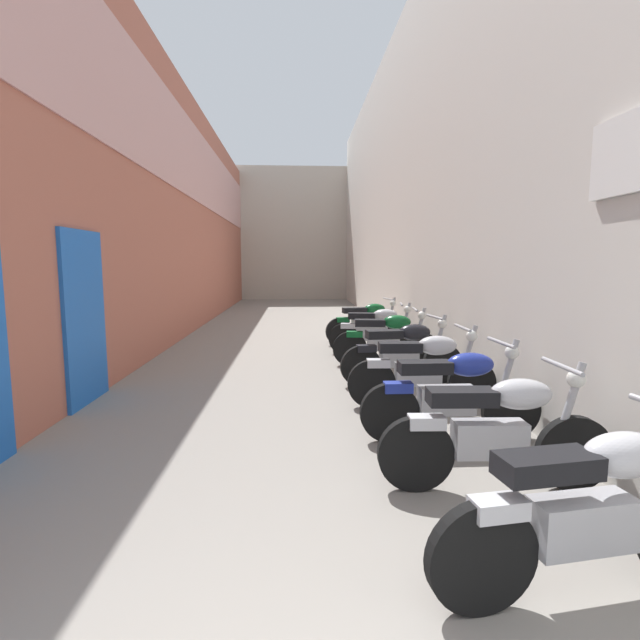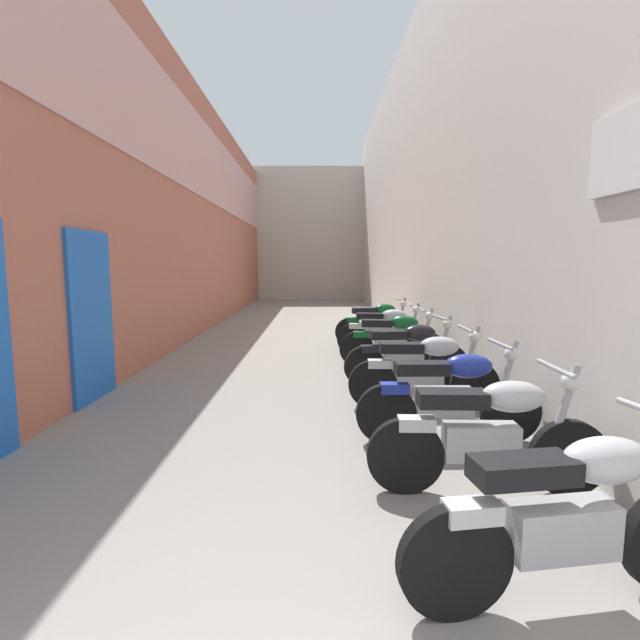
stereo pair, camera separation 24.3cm
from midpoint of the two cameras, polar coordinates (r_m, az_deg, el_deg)
The scene contains 12 objects.
ground_plane at distance 10.11m, azimuth -4.12°, elevation -3.29°, with size 38.99×38.99×0.00m, color gray.
building_left at distance 12.34m, azimuth -17.48°, elevation 12.79°, with size 0.45×22.99×6.19m.
building_right at distance 12.39m, azimuth 9.55°, elevation 16.19°, with size 0.45×22.99×7.61m.
building_far_end at distance 24.49m, azimuth -3.46°, elevation 10.29°, with size 8.21×2.00×6.48m, color beige.
motorcycle_nearest at distance 2.98m, azimuth 28.09°, elevation -19.49°, with size 1.84×0.58×1.04m.
motorcycle_second at distance 3.97m, azimuth 19.04°, elevation -12.41°, with size 1.85×0.58×1.04m.
motorcycle_third at distance 4.92m, azimuth 14.41°, elevation -8.48°, with size 1.85×0.58×1.04m.
motorcycle_fourth at distance 5.95m, azimuth 11.23°, elevation -5.70°, with size 1.85×0.58×1.04m.
motorcycle_fifth at distance 7.00m, azimuth 9.06°, elevation -3.77°, with size 1.85×0.58×1.04m.
motorcycle_sixth at distance 8.21m, azimuth 7.26°, elevation -2.17°, with size 1.85×0.58×1.04m.
motorcycle_seventh at distance 9.25m, azimuth 6.09°, elevation -1.13°, with size 1.84×0.58×1.04m.
motorcycle_eighth at distance 10.42m, azimuth 5.07°, elevation -0.21°, with size 1.84×0.58×1.04m.
Camera 1 is at (0.10, -0.45, 1.79)m, focal length 26.37 mm.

